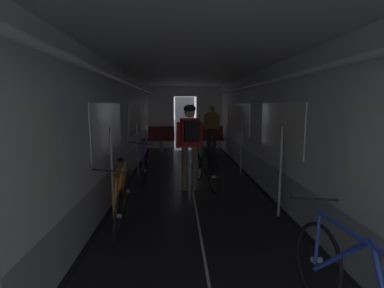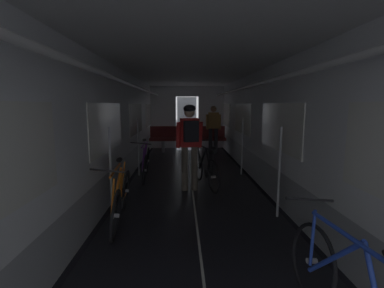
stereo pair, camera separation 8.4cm
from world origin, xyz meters
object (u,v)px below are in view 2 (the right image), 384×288
person_standing_near_bench (213,126)px  bicycle_black_in_aisle (205,169)px  bicycle_purple (146,163)px  bench_seat_far_left (163,137)px  bicycle_orange (121,198)px  person_cyclist_aisle (190,138)px  bench_seat_far_right (212,136)px

person_standing_near_bench → bicycle_black_in_aisle: bearing=-98.9°
bicycle_purple → person_standing_near_bench: size_ratio=1.00×
bench_seat_far_left → bicycle_orange: bearing=-91.8°
bench_seat_far_left → person_cyclist_aisle: (0.85, -4.61, 0.50)m
bench_seat_far_left → bicycle_black_in_aisle: (1.18, -4.34, -0.18)m
bench_seat_far_right → bicycle_orange: 6.45m
bicycle_purple → bicycle_orange: (-0.05, -2.43, -0.00)m
bicycle_orange → bicycle_black_in_aisle: (1.38, 1.79, 0.00)m
bench_seat_far_left → bicycle_black_in_aisle: bench_seat_far_left is taller
bicycle_orange → person_standing_near_bench: (2.00, 5.75, 0.59)m
bicycle_orange → person_cyclist_aisle: size_ratio=0.98×
person_standing_near_bench → bench_seat_far_left: bearing=168.2°
bench_seat_far_left → person_standing_near_bench: size_ratio=0.58×
bench_seat_far_left → bench_seat_far_right: bearing=0.0°
bench_seat_far_left → bicycle_orange: size_ratio=0.58×
bicycle_orange → bicycle_purple: bearing=88.9°
bicycle_purple → bench_seat_far_left: bearing=87.7°
bench_seat_far_right → bicycle_black_in_aisle: bench_seat_far_right is taller
bench_seat_far_right → bicycle_purple: bearing=-117.8°
bicycle_purple → bicycle_black_in_aisle: (1.33, -0.64, 0.00)m
bicycle_black_in_aisle → bicycle_orange: bearing=-127.6°
bench_seat_far_right → person_cyclist_aisle: 4.73m
bicycle_purple → bicycle_black_in_aisle: size_ratio=1.02×
person_standing_near_bench → bicycle_purple: bearing=-120.4°
bicycle_purple → bicycle_black_in_aisle: bicycle_purple is taller
bicycle_orange → bench_seat_far_left: bearing=88.2°
bench_seat_far_left → bench_seat_far_right: (1.80, 0.00, 0.00)m
person_standing_near_bench → bench_seat_far_right: bearing=90.4°
bench_seat_far_left → bench_seat_far_right: same height
bicycle_purple → bicycle_orange: bicycle_orange is taller
bicycle_purple → person_standing_near_bench: person_standing_near_bench is taller
bicycle_orange → person_cyclist_aisle: bearing=55.5°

